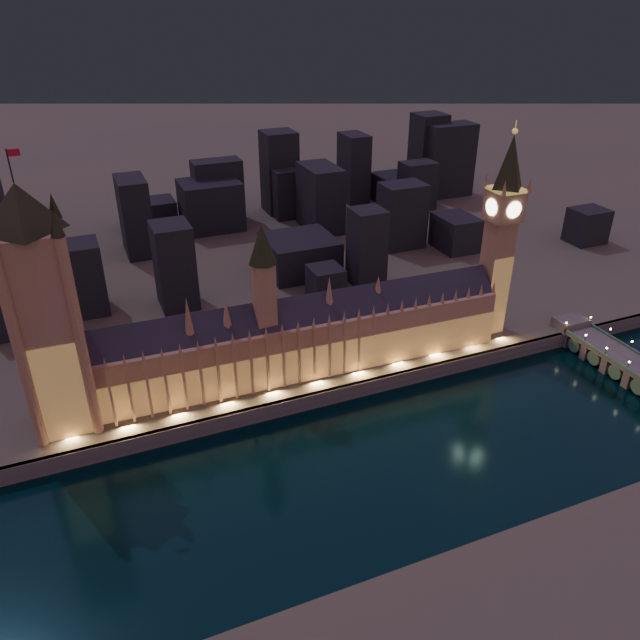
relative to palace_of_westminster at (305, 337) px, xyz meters
name	(u,v)px	position (x,y,z in m)	size (l,w,h in m)	color
ground_plane	(359,459)	(0.25, -61.74, -26.37)	(2000.00, 2000.00, 0.00)	black
north_bank	(152,163)	(0.25, 458.26, -22.37)	(2000.00, 960.00, 8.00)	#4A4C44
embankment_wall	(322,398)	(0.25, -20.74, -22.37)	(2000.00, 2.50, 8.00)	#4C4152
palace_of_westminster	(305,337)	(0.00, 0.00, 0.00)	(202.00, 25.90, 78.00)	#9B794A
victoria_tower	(42,302)	(-109.75, 0.18, 39.96)	(31.68, 31.68, 117.69)	#9B794A
elizabeth_tower	(502,221)	(108.25, 0.18, 43.99)	(18.00, 18.00, 111.75)	#9B794A
westminster_bridge	(639,375)	(151.70, -65.20, -20.38)	(17.94, 113.00, 15.90)	#4C4152
city_backdrop	(256,207)	(34.45, 185.52, 4.83)	(465.01, 215.63, 74.59)	black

